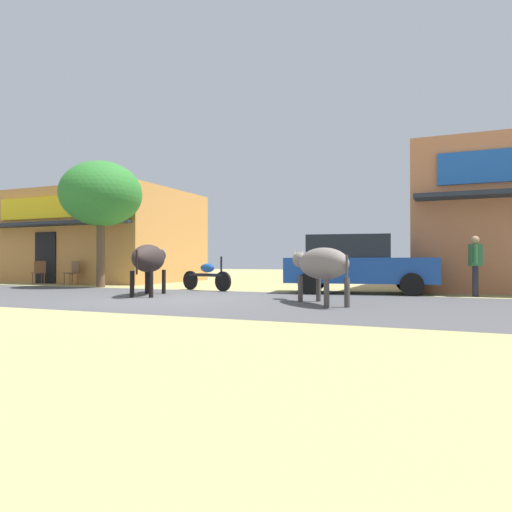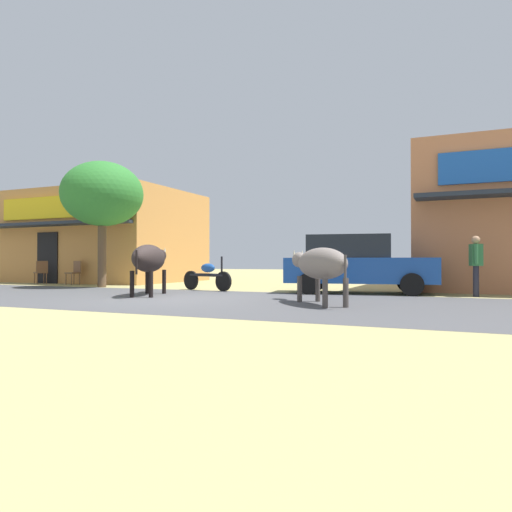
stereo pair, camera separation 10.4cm
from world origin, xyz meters
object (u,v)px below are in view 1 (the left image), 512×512
Objects in this scene: roadside_tree at (101,194)px; parked_hatchback_car at (356,263)px; parked_motorcycle at (207,275)px; pedestrian_by_shop at (475,261)px; cow_far_dark at (321,264)px; cafe_chair_near_tree at (39,271)px; cafe_chair_by_doorway at (73,271)px; cow_near_brown at (150,259)px.

roadside_tree reaches higher than parked_hatchback_car.
parked_motorcycle is 7.59m from pedestrian_by_shop.
pedestrian_by_shop is at bearing 50.12° from cow_far_dark.
roadside_tree is 2.24× the size of parked_motorcycle.
parked_hatchback_car is 2.78× the size of pedestrian_by_shop.
parked_hatchback_car reaches higher than cow_far_dark.
parked_motorcycle is at bearing -7.46° from cafe_chair_near_tree.
parked_motorcycle is at bearing -9.89° from cafe_chair_by_doorway.
pedestrian_by_shop reaches higher than cow_near_brown.
pedestrian_by_shop is 15.81m from cafe_chair_near_tree.
parked_hatchback_car is 4.71× the size of cafe_chair_by_doorway.
roadside_tree is 4.77× the size of cafe_chair_by_doorway.
parked_motorcycle is at bearing -1.85° from roadside_tree.
pedestrian_by_shop is at bearing 1.74° from roadside_tree.
roadside_tree is at bearing 159.25° from cow_far_dark.
cafe_chair_by_doorway is (-2.24, 1.00, -2.73)m from roadside_tree.
cow_far_dark is 2.61× the size of cafe_chair_by_doorway.
parked_hatchback_car reaches higher than parked_motorcycle.
cow_far_dark is at bearing -8.47° from cow_near_brown.
cow_far_dark is 4.80m from pedestrian_by_shop.
roadside_tree reaches higher than cafe_chair_near_tree.
cafe_chair_by_doorway is (-14.09, 0.64, -0.39)m from pedestrian_by_shop.
cow_near_brown is at bearing 171.53° from cow_far_dark.
cafe_chair_by_doorway is at bearing 177.20° from parked_hatchback_car.
parked_hatchback_car reaches higher than cafe_chair_near_tree.
cafe_chair_near_tree is 1.00× the size of cafe_chair_by_doorway.
parked_hatchback_car is 3.07m from pedestrian_by_shop.
pedestrian_by_shop is at bearing -2.60° from cafe_chair_by_doorway.
pedestrian_by_shop reaches higher than parked_motorcycle.
parked_motorcycle is 6.63m from cafe_chair_by_doorway.
cafe_chair_by_doorway is (-11.01, 4.32, -0.33)m from cow_far_dark.
cafe_chair_near_tree is (-12.71, 4.26, -0.33)m from cow_far_dark.
pedestrian_by_shop is 1.69× the size of cafe_chair_near_tree.
parked_motorcycle is 0.81× the size of cow_far_dark.
parked_motorcycle reaches higher than cafe_chair_by_doorway.
roadside_tree is at bearing -13.40° from cafe_chair_near_tree.
cow_near_brown is (3.92, -2.60, -2.27)m from roadside_tree.
cafe_chair_by_doorway is (-6.16, 3.60, -0.45)m from cow_near_brown.
roadside_tree reaches higher than pedestrian_by_shop.
cafe_chair_near_tree is at bearing 177.85° from parked_hatchback_car.
parked_hatchback_car reaches higher than pedestrian_by_shop.
cafe_chair_near_tree is at bearing -177.96° from cafe_chair_by_doorway.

